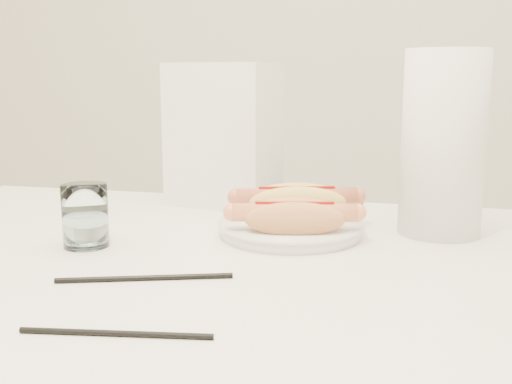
% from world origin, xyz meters
% --- Properties ---
extents(table, '(1.20, 0.80, 0.75)m').
position_xyz_m(table, '(0.00, 0.00, 0.69)').
color(table, white).
rests_on(table, ground).
extents(plate, '(0.22, 0.22, 0.02)m').
position_xyz_m(plate, '(0.10, 0.13, 0.76)').
color(plate, white).
rests_on(plate, table).
extents(hotdog_left, '(0.20, 0.11, 0.05)m').
position_xyz_m(hotdog_left, '(0.10, 0.18, 0.79)').
color(hotdog_left, '#F2C960').
rests_on(hotdog_left, plate).
extents(hotdog_right, '(0.18, 0.10, 0.05)m').
position_xyz_m(hotdog_right, '(0.11, 0.08, 0.79)').
color(hotdog_right, '#DD8F56').
rests_on(hotdog_right, plate).
extents(water_glass, '(0.07, 0.07, 0.09)m').
position_xyz_m(water_glass, '(-0.18, 0.00, 0.80)').
color(water_glass, silver).
rests_on(water_glass, table).
extents(chopstick_near, '(0.20, 0.07, 0.01)m').
position_xyz_m(chopstick_near, '(-0.04, -0.12, 0.75)').
color(chopstick_near, black).
rests_on(chopstick_near, table).
extents(chopstick_far, '(0.19, 0.03, 0.01)m').
position_xyz_m(chopstick_far, '(-0.00, -0.28, 0.75)').
color(chopstick_far, black).
rests_on(chopstick_far, table).
extents(napkin_box, '(0.22, 0.16, 0.27)m').
position_xyz_m(napkin_box, '(-0.07, 0.32, 0.88)').
color(napkin_box, white).
rests_on(napkin_box, table).
extents(navy_napkin, '(0.16, 0.16, 0.01)m').
position_xyz_m(navy_napkin, '(0.11, 0.33, 0.75)').
color(navy_napkin, '#12133A').
rests_on(navy_napkin, table).
extents(paper_towel_roll, '(0.15, 0.15, 0.28)m').
position_xyz_m(paper_towel_roll, '(0.32, 0.19, 0.89)').
color(paper_towel_roll, white).
rests_on(paper_towel_roll, table).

